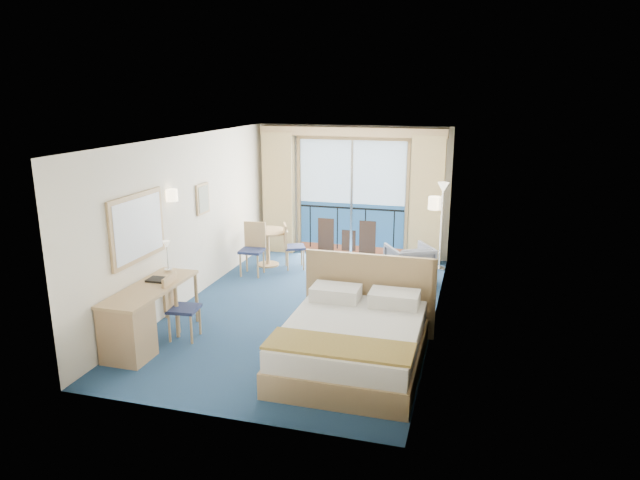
{
  "coord_description": "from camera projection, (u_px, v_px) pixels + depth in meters",
  "views": [
    {
      "loc": [
        2.52,
        -8.17,
        3.4
      ],
      "look_at": [
        0.16,
        0.2,
        1.1
      ],
      "focal_mm": 32.0,
      "sensor_mm": 36.0,
      "label": 1
    }
  ],
  "objects": [
    {
      "name": "pelmet",
      "position": [
        351.0,
        132.0,
        11.35
      ],
      "size": [
        3.8,
        0.25,
        0.18
      ],
      "primitive_type": "cube",
      "color": "tan",
      "rests_on": "room_walls"
    },
    {
      "name": "round_table",
      "position": [
        267.0,
        239.0,
        11.24
      ],
      "size": [
        0.8,
        0.8,
        0.72
      ],
      "color": "tan",
      "rests_on": "ground"
    },
    {
      "name": "armchair",
      "position": [
        409.0,
        263.0,
        10.33
      ],
      "size": [
        1.02,
        1.03,
        0.69
      ],
      "primitive_type": "imported",
      "rotation": [
        0.0,
        0.0,
        3.67
      ],
      "color": "#4B505B",
      "rests_on": "ground"
    },
    {
      "name": "table_chair_b",
      "position": [
        253.0,
        245.0,
        10.72
      ],
      "size": [
        0.44,
        0.45,
        0.98
      ],
      "rotation": [
        0.0,
        0.0,
        0.05
      ],
      "color": "#20284C",
      "rests_on": "ground"
    },
    {
      "name": "curtain_left",
      "position": [
        279.0,
        193.0,
        12.07
      ],
      "size": [
        0.65,
        0.22,
        2.55
      ],
      "primitive_type": "cube",
      "color": "tan",
      "rests_on": "room_walls"
    },
    {
      "name": "balcony_door",
      "position": [
        351.0,
        201.0,
        11.83
      ],
      "size": [
        2.36,
        0.03,
        2.52
      ],
      "color": "navy",
      "rests_on": "room_walls"
    },
    {
      "name": "wall_print",
      "position": [
        203.0,
        199.0,
        9.65
      ],
      "size": [
        0.04,
        0.42,
        0.52
      ],
      "color": "tan",
      "rests_on": "room_walls"
    },
    {
      "name": "desk",
      "position": [
        133.0,
        324.0,
        7.42
      ],
      "size": [
        0.58,
        1.7,
        0.8
      ],
      "color": "tan",
      "rests_on": "ground"
    },
    {
      "name": "sconce_left",
      "position": [
        172.0,
        195.0,
        8.61
      ],
      "size": [
        0.18,
        0.18,
        0.18
      ],
      "primitive_type": "cylinder",
      "color": "beige",
      "rests_on": "room_walls"
    },
    {
      "name": "room_walls",
      "position": [
        306.0,
        199.0,
        8.67
      ],
      "size": [
        4.04,
        6.54,
        2.72
      ],
      "color": "silver",
      "rests_on": "ground"
    },
    {
      "name": "table_chair_a",
      "position": [
        291.0,
        244.0,
        11.05
      ],
      "size": [
        0.51,
        0.51,
        0.89
      ],
      "rotation": [
        0.0,
        0.0,
        2.0
      ],
      "color": "#20284C",
      "rests_on": "ground"
    },
    {
      "name": "floor_lamp",
      "position": [
        442.0,
        204.0,
        10.79
      ],
      "size": [
        0.24,
        0.24,
        1.71
      ],
      "color": "silver",
      "rests_on": "ground"
    },
    {
      "name": "bed",
      "position": [
        354.0,
        340.0,
        7.21
      ],
      "size": [
        1.86,
        2.22,
        1.17
      ],
      "color": "tan",
      "rests_on": "ground"
    },
    {
      "name": "floor",
      "position": [
        307.0,
        308.0,
        9.13
      ],
      "size": [
        6.5,
        6.5,
        0.0
      ],
      "primitive_type": "plane",
      "color": "navy",
      "rests_on": "ground"
    },
    {
      "name": "curtain_right",
      "position": [
        427.0,
        200.0,
        11.25
      ],
      "size": [
        0.65,
        0.22,
        2.55
      ],
      "primitive_type": "cube",
      "color": "tan",
      "rests_on": "room_walls"
    },
    {
      "name": "mirror",
      "position": [
        138.0,
        228.0,
        7.85
      ],
      "size": [
        0.05,
        1.25,
        0.95
      ],
      "color": "tan",
      "rests_on": "room_walls"
    },
    {
      "name": "nightstand",
      "position": [
        417.0,
        306.0,
        8.47
      ],
      "size": [
        0.44,
        0.42,
        0.57
      ],
      "primitive_type": "cube",
      "color": "#A78358",
      "rests_on": "ground"
    },
    {
      "name": "sconce_right",
      "position": [
        435.0,
        203.0,
        8.01
      ],
      "size": [
        0.18,
        0.18,
        0.18
      ],
      "primitive_type": "cylinder",
      "color": "beige",
      "rests_on": "room_walls"
    },
    {
      "name": "folder",
      "position": [
        159.0,
        280.0,
        8.0
      ],
      "size": [
        0.32,
        0.25,
        0.03
      ],
      "primitive_type": "cube",
      "rotation": [
        0.0,
        0.0,
        0.04
      ],
      "color": "black",
      "rests_on": "desk"
    },
    {
      "name": "desk_chair",
      "position": [
        178.0,
        303.0,
        7.92
      ],
      "size": [
        0.44,
        0.44,
        0.92
      ],
      "rotation": [
        0.0,
        0.0,
        1.68
      ],
      "color": "#20284C",
      "rests_on": "ground"
    },
    {
      "name": "phone",
      "position": [
        417.0,
        284.0,
        8.42
      ],
      "size": [
        0.2,
        0.17,
        0.08
      ],
      "primitive_type": "cube",
      "rotation": [
        0.0,
        0.0,
        -0.26
      ],
      "color": "silver",
      "rests_on": "nightstand"
    },
    {
      "name": "desk_lamp",
      "position": [
        167.0,
        250.0,
        8.32
      ],
      "size": [
        0.12,
        0.12,
        0.45
      ],
      "color": "silver",
      "rests_on": "desk"
    }
  ]
}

